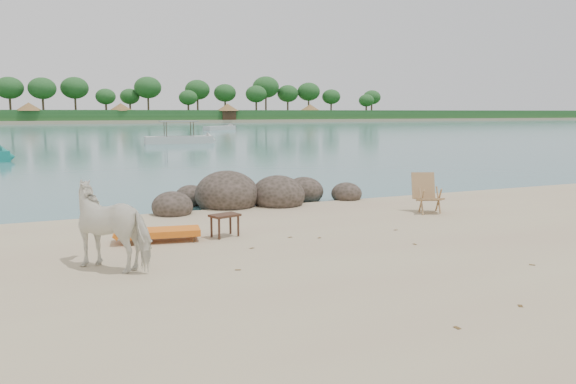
# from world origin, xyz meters

# --- Properties ---
(water) EXTENTS (400.00, 400.00, 0.00)m
(water) POSITION_xyz_m (0.00, 90.00, 0.00)
(water) COLOR #37646F
(water) RESTS_ON ground
(far_shore) EXTENTS (420.00, 90.00, 1.40)m
(far_shore) POSITION_xyz_m (0.00, 170.00, 0.00)
(far_shore) COLOR tan
(far_shore) RESTS_ON ground
(far_scenery) EXTENTS (420.00, 18.00, 9.50)m
(far_scenery) POSITION_xyz_m (0.03, 136.70, 3.14)
(far_scenery) COLOR #1E4C1E
(far_scenery) RESTS_ON ground
(boulders) EXTENTS (6.39, 2.98, 1.34)m
(boulders) POSITION_xyz_m (1.52, 6.45, 0.25)
(boulders) COLOR #2E271E
(boulders) RESTS_ON ground
(cow) EXTENTS (1.77, 1.79, 1.46)m
(cow) POSITION_xyz_m (-2.82, 1.14, 0.73)
(cow) COLOR white
(cow) RESTS_ON ground
(side_table) EXTENTS (0.69, 0.55, 0.48)m
(side_table) POSITION_xyz_m (-0.43, 2.59, 0.24)
(side_table) COLOR #372216
(side_table) RESTS_ON ground
(lounge_chair) EXTENTS (1.94, 0.95, 0.56)m
(lounge_chair) POSITION_xyz_m (-1.71, 2.72, 0.28)
(lounge_chair) COLOR orange
(lounge_chair) RESTS_ON ground
(deck_chair) EXTENTS (0.89, 0.93, 1.04)m
(deck_chair) POSITION_xyz_m (5.35, 3.20, 0.52)
(deck_chair) COLOR #A07F50
(deck_chair) RESTS_ON ground
(boat_mid) EXTENTS (6.47, 1.73, 3.12)m
(boat_mid) POSITION_xyz_m (6.88, 39.42, 1.56)
(boat_mid) COLOR beige
(boat_mid) RESTS_ON water
(boat_far) EXTENTS (6.20, 4.44, 0.74)m
(boat_far) POSITION_xyz_m (20.50, 72.85, 0.37)
(boat_far) COLOR #B5B6B2
(boat_far) RESTS_ON water
(dead_leaves) EXTENTS (4.90, 6.01, 0.00)m
(dead_leaves) POSITION_xyz_m (1.29, 0.16, 0.00)
(dead_leaves) COLOR brown
(dead_leaves) RESTS_ON ground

